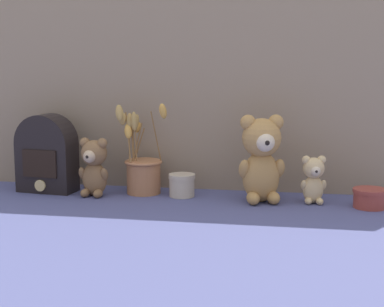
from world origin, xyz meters
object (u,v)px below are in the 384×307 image
(teddy_bear_medium, at_px, (94,166))
(teddy_bear_small, at_px, (314,179))
(teddy_bear_large, at_px, (262,157))
(flower_vase, at_px, (142,168))
(decorative_tin_tall, at_px, (370,198))
(decorative_tin_short, at_px, (182,185))
(vintage_radio, at_px, (47,154))

(teddy_bear_medium, xyz_separation_m, teddy_bear_small, (0.72, 0.02, -0.02))
(teddy_bear_large, bearing_deg, flower_vase, 172.22)
(flower_vase, bearing_deg, decorative_tin_tall, -5.49)
(teddy_bear_medium, relative_size, decorative_tin_short, 2.21)
(teddy_bear_small, bearing_deg, vintage_radio, 179.00)
(teddy_bear_medium, distance_m, decorative_tin_short, 0.30)
(teddy_bear_medium, xyz_separation_m, decorative_tin_tall, (0.89, -0.00, -0.07))
(decorative_tin_short, bearing_deg, teddy_bear_small, -2.76)
(teddy_bear_medium, relative_size, decorative_tin_tall, 1.86)
(teddy_bear_large, xyz_separation_m, teddy_bear_medium, (-0.56, -0.01, -0.04))
(decorative_tin_tall, bearing_deg, flower_vase, 174.51)
(teddy_bear_medium, height_order, decorative_tin_short, teddy_bear_medium)
(teddy_bear_large, relative_size, decorative_tin_short, 3.17)
(teddy_bear_small, distance_m, decorative_tin_short, 0.43)
(teddy_bear_medium, bearing_deg, teddy_bear_small, 1.93)
(teddy_bear_small, distance_m, flower_vase, 0.57)
(teddy_bear_small, relative_size, decorative_tin_tall, 1.45)
(teddy_bear_small, height_order, decorative_tin_tall, teddy_bear_small)
(flower_vase, bearing_deg, teddy_bear_medium, -155.44)
(decorative_tin_tall, bearing_deg, teddy_bear_medium, 179.79)
(teddy_bear_large, height_order, teddy_bear_small, teddy_bear_large)
(vintage_radio, bearing_deg, decorative_tin_short, 0.60)
(teddy_bear_large, bearing_deg, decorative_tin_tall, -2.69)
(teddy_bear_large, distance_m, teddy_bear_medium, 0.56)
(vintage_radio, bearing_deg, teddy_bear_medium, -12.38)
(teddy_bear_large, height_order, vintage_radio, teddy_bear_large)
(decorative_tin_tall, relative_size, decorative_tin_short, 1.19)
(vintage_radio, bearing_deg, teddy_bear_small, -1.00)
(teddy_bear_small, relative_size, decorative_tin_short, 1.73)
(teddy_bear_medium, relative_size, vintage_radio, 0.73)
(teddy_bear_medium, bearing_deg, vintage_radio, 167.62)
(teddy_bear_small, height_order, decorative_tin_short, teddy_bear_small)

